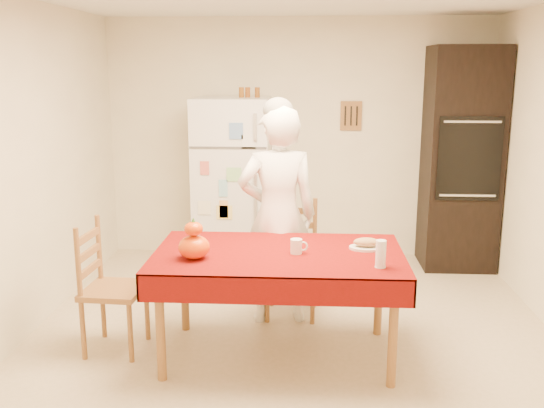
# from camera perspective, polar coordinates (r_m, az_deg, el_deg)

# --- Properties ---
(floor) EXTENTS (4.50, 4.50, 0.00)m
(floor) POSITION_cam_1_polar(r_m,az_deg,el_deg) (4.60, 1.82, -12.97)
(floor) COLOR tan
(floor) RESTS_ON ground
(room_shell) EXTENTS (4.02, 4.52, 2.51)m
(room_shell) POSITION_cam_1_polar(r_m,az_deg,el_deg) (4.16, 1.99, 7.60)
(room_shell) COLOR white
(room_shell) RESTS_ON ground
(refrigerator) EXTENTS (0.75, 0.74, 1.70)m
(refrigerator) POSITION_cam_1_polar(r_m,az_deg,el_deg) (6.17, -3.69, 2.05)
(refrigerator) COLOR white
(refrigerator) RESTS_ON floor
(oven_cabinet) EXTENTS (0.70, 0.62, 2.20)m
(oven_cabinet) POSITION_cam_1_polar(r_m,az_deg,el_deg) (6.32, 17.37, 4.05)
(oven_cabinet) COLOR black
(oven_cabinet) RESTS_ON floor
(dining_table) EXTENTS (1.70, 1.00, 0.76)m
(dining_table) POSITION_cam_1_polar(r_m,az_deg,el_deg) (4.16, 0.61, -5.47)
(dining_table) COLOR brown
(dining_table) RESTS_ON floor
(chair_far) EXTENTS (0.44, 0.42, 0.95)m
(chair_far) POSITION_cam_1_polar(r_m,az_deg,el_deg) (4.97, 1.90, -4.66)
(chair_far) COLOR brown
(chair_far) RESTS_ON floor
(chair_left) EXTENTS (0.42, 0.44, 0.95)m
(chair_left) POSITION_cam_1_polar(r_m,az_deg,el_deg) (4.48, -15.44, -7.10)
(chair_left) COLOR brown
(chair_left) RESTS_ON floor
(seated_woman) EXTENTS (0.69, 0.52, 1.72)m
(seated_woman) POSITION_cam_1_polar(r_m,az_deg,el_deg) (4.73, 0.55, -1.15)
(seated_woman) COLOR white
(seated_woman) RESTS_ON floor
(coffee_mug) EXTENTS (0.08, 0.08, 0.10)m
(coffee_mug) POSITION_cam_1_polar(r_m,az_deg,el_deg) (4.11, 2.30, -4.00)
(coffee_mug) COLOR white
(coffee_mug) RESTS_ON dining_table
(pumpkin_lower) EXTENTS (0.21, 0.21, 0.16)m
(pumpkin_lower) POSITION_cam_1_polar(r_m,az_deg,el_deg) (4.02, -7.34, -4.04)
(pumpkin_lower) COLOR #D24F04
(pumpkin_lower) RESTS_ON dining_table
(pumpkin_upper) EXTENTS (0.12, 0.12, 0.09)m
(pumpkin_upper) POSITION_cam_1_polar(r_m,az_deg,el_deg) (3.99, -7.39, -2.33)
(pumpkin_upper) COLOR red
(pumpkin_upper) RESTS_ON pumpkin_lower
(wine_glass) EXTENTS (0.07, 0.07, 0.18)m
(wine_glass) POSITION_cam_1_polar(r_m,az_deg,el_deg) (3.87, 10.20, -4.65)
(wine_glass) COLOR white
(wine_glass) RESTS_ON dining_table
(bread_plate) EXTENTS (0.24, 0.24, 0.02)m
(bread_plate) POSITION_cam_1_polar(r_m,az_deg,el_deg) (4.26, 8.88, -4.09)
(bread_plate) COLOR silver
(bread_plate) RESTS_ON dining_table
(bread_loaf) EXTENTS (0.18, 0.10, 0.06)m
(bread_loaf) POSITION_cam_1_polar(r_m,az_deg,el_deg) (4.25, 8.90, -3.57)
(bread_loaf) COLOR tan
(bread_loaf) RESTS_ON bread_plate
(spice_jar_left) EXTENTS (0.05, 0.05, 0.10)m
(spice_jar_left) POSITION_cam_1_polar(r_m,az_deg,el_deg) (6.11, -2.90, 10.46)
(spice_jar_left) COLOR brown
(spice_jar_left) RESTS_ON refrigerator
(spice_jar_mid) EXTENTS (0.05, 0.05, 0.10)m
(spice_jar_mid) POSITION_cam_1_polar(r_m,az_deg,el_deg) (6.10, -2.30, 10.46)
(spice_jar_mid) COLOR brown
(spice_jar_mid) RESTS_ON refrigerator
(spice_jar_right) EXTENTS (0.05, 0.05, 0.10)m
(spice_jar_right) POSITION_cam_1_polar(r_m,az_deg,el_deg) (6.09, -1.39, 10.46)
(spice_jar_right) COLOR brown
(spice_jar_right) RESTS_ON refrigerator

